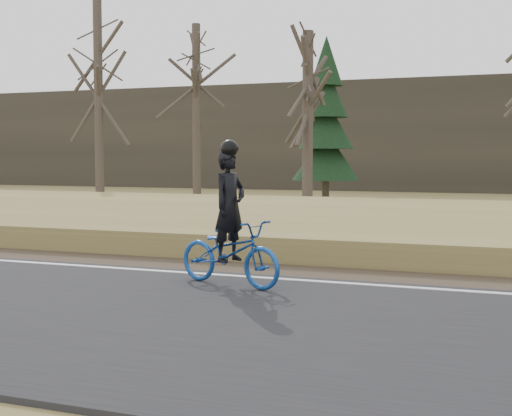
% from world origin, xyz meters
% --- Properties ---
extents(ground, '(120.00, 120.00, 0.00)m').
position_xyz_m(ground, '(0.00, 0.00, 0.00)').
color(ground, olive).
rests_on(ground, ground).
extents(road, '(120.00, 6.00, 0.06)m').
position_xyz_m(road, '(0.00, -2.50, 0.03)').
color(road, black).
rests_on(road, ground).
extents(edge_line, '(120.00, 0.12, 0.01)m').
position_xyz_m(edge_line, '(0.00, 0.20, 0.07)').
color(edge_line, silver).
rests_on(edge_line, road).
extents(shoulder, '(120.00, 1.60, 0.04)m').
position_xyz_m(shoulder, '(0.00, 1.20, 0.02)').
color(shoulder, '#473A2B').
rests_on(shoulder, ground).
extents(embankment, '(120.00, 5.00, 0.44)m').
position_xyz_m(embankment, '(0.00, 4.20, 0.22)').
color(embankment, olive).
rests_on(embankment, ground).
extents(ballast, '(120.00, 3.00, 0.45)m').
position_xyz_m(ballast, '(0.00, 8.00, 0.23)').
color(ballast, slate).
rests_on(ballast, ground).
extents(railroad, '(120.00, 2.40, 0.29)m').
position_xyz_m(railroad, '(0.00, 8.00, 0.53)').
color(railroad, black).
rests_on(railroad, ballast).
extents(treeline_backdrop, '(120.00, 4.00, 6.00)m').
position_xyz_m(treeline_backdrop, '(0.00, 30.00, 3.00)').
color(treeline_backdrop, '#383328').
rests_on(treeline_backdrop, ground).
extents(cyclist, '(1.91, 1.14, 2.08)m').
position_xyz_m(cyclist, '(-1.24, -0.54, 0.71)').
color(cyclist, navy).
rests_on(cyclist, road).
extents(bare_tree_far_left, '(0.36, 0.36, 8.10)m').
position_xyz_m(bare_tree_far_left, '(-13.19, 14.24, 4.05)').
color(bare_tree_far_left, brown).
rests_on(bare_tree_far_left, ground).
extents(bare_tree_left, '(0.36, 0.36, 7.53)m').
position_xyz_m(bare_tree_left, '(-10.74, 17.98, 3.77)').
color(bare_tree_left, brown).
rests_on(bare_tree_left, ground).
extents(bare_tree_near_left, '(0.36, 0.36, 6.03)m').
position_xyz_m(bare_tree_near_left, '(-4.24, 13.02, 3.02)').
color(bare_tree_near_left, brown).
rests_on(bare_tree_near_left, ground).
extents(conifer, '(2.60, 2.60, 6.49)m').
position_xyz_m(conifer, '(-4.66, 16.80, 3.07)').
color(conifer, brown).
rests_on(conifer, ground).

